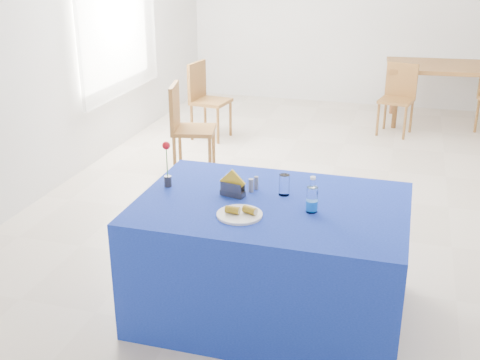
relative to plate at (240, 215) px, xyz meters
The scene contains 17 objects.
floor 2.37m from the plate, 85.40° to the left, with size 7.00×7.00×0.00m, color beige.
room_shell 2.45m from the plate, 85.40° to the left, with size 7.00×7.00×7.00m.
window_pane 3.88m from the plate, 127.01° to the left, with size 0.04×1.50×1.60m, color white.
curtain 3.84m from the plate, 126.16° to the left, with size 0.04×1.75×1.85m, color white.
plate is the anchor object (origin of this frame).
drinking_glass 0.41m from the plate, 64.23° to the left, with size 0.07×0.07×0.13m, color white.
salt_shaker 0.36m from the plate, 94.67° to the left, with size 0.03×0.03×0.09m, color gray.
pepper_shaker 0.41m from the plate, 91.19° to the left, with size 0.03×0.03×0.09m, color slate.
blue_table 0.47m from the plate, 60.80° to the left, with size 1.60×1.10×0.76m.
water_bottle 0.42m from the plate, 24.01° to the left, with size 0.07×0.07×0.21m.
napkin_holder 0.29m from the plate, 114.36° to the left, with size 0.16×0.09×0.17m.
rose_vase 0.65m from the plate, 151.93° to the left, with size 0.05×0.05×0.30m.
oak_table 5.18m from the plate, 75.86° to the left, with size 1.51×1.05×0.76m.
chair_bg_left 4.49m from the plate, 80.69° to the left, with size 0.45×0.45×0.85m.
chair_win_a 2.73m from the plate, 117.51° to the left, with size 0.49×0.49×0.91m.
chair_win_b 3.90m from the plate, 112.17° to the left, with size 0.45×0.45×0.90m.
banana_pieces 0.03m from the plate, ahead, with size 0.18×0.08×0.04m.
Camera 1 is at (0.67, -5.20, 2.21)m, focal length 45.00 mm.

